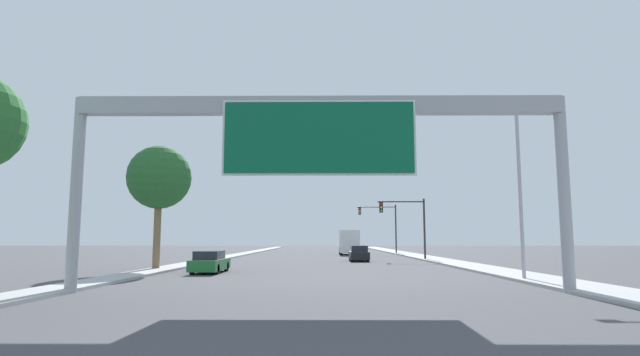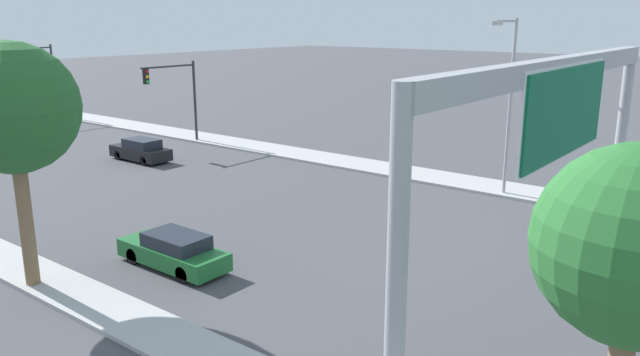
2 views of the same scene
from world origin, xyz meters
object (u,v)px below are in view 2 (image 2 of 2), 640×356
object	(u,v)px
car_far_left	(174,251)
truck_box_primary	(1,111)
palm_tree_foreground	(636,250)
sign_gantry	(559,105)
street_lamp_right	(508,94)
car_mid_left	(141,150)
traffic_light_near_intersection	(178,89)
palm_tree_background	(12,109)
traffic_light_mid_block	(35,69)

from	to	relation	value
car_far_left	truck_box_primary	xyz separation A→B (m)	(10.50, 35.31, 0.99)
truck_box_primary	palm_tree_foreground	size ratio (longest dim) A/B	1.02
sign_gantry	car_far_left	size ratio (longest dim) A/B	4.33
car_far_left	street_lamp_right	bearing A→B (deg)	-19.28
car_mid_left	car_far_left	bearing A→B (deg)	-122.81
traffic_light_near_intersection	street_lamp_right	bearing A→B (deg)	-86.94
car_mid_left	truck_box_primary	xyz separation A→B (m)	(-0.00, 19.03, 0.94)
car_mid_left	traffic_light_near_intersection	world-z (taller)	traffic_light_near_intersection
palm_tree_foreground	palm_tree_background	bearing A→B (deg)	90.71
palm_tree_foreground	palm_tree_background	world-z (taller)	palm_tree_background
car_far_left	palm_tree_foreground	bearing A→B (deg)	-103.81
traffic_light_near_intersection	palm_tree_background	xyz separation A→B (m)	(-19.96, -16.02, 2.14)
car_mid_left	palm_tree_foreground	bearing A→B (deg)	-114.00
car_far_left	traffic_light_near_intersection	xyz separation A→B (m)	(15.72, 18.50, 3.52)
car_mid_left	palm_tree_background	size ratio (longest dim) A/B	0.53
car_far_left	palm_tree_background	bearing A→B (deg)	149.63
car_mid_left	palm_tree_background	distance (m)	20.96
sign_gantry	palm_tree_background	distance (m)	18.02
sign_gantry	traffic_light_mid_block	distance (m)	50.85
car_mid_left	street_lamp_right	xyz separation A→B (m)	(6.53, -22.24, 4.73)
car_mid_left	palm_tree_foreground	distance (m)	36.04
sign_gantry	traffic_light_near_intersection	distance (m)	31.42
traffic_light_near_intersection	street_lamp_right	world-z (taller)	street_lamp_right
sign_gantry	palm_tree_background	bearing A→B (deg)	128.59
car_far_left	car_mid_left	size ratio (longest dim) A/B	1.04
traffic_light_near_intersection	sign_gantry	bearing A→B (deg)	-106.15
car_mid_left	traffic_light_near_intersection	size ratio (longest dim) A/B	0.74
street_lamp_right	traffic_light_mid_block	bearing A→B (deg)	91.92
truck_box_primary	street_lamp_right	distance (m)	41.95
car_mid_left	palm_tree_foreground	size ratio (longest dim) A/B	0.61
sign_gantry	truck_box_primary	xyz separation A→B (m)	(3.50, 46.91, -4.79)
car_far_left	traffic_light_mid_block	xyz separation A→B (m)	(15.53, 38.50, 4.02)
truck_box_primary	palm_tree_background	bearing A→B (deg)	-114.18
traffic_light_near_intersection	traffic_light_mid_block	distance (m)	20.01
palm_tree_background	truck_box_primary	bearing A→B (deg)	65.82
car_far_left	palm_tree_background	size ratio (longest dim) A/B	0.55
traffic_light_mid_block	car_far_left	bearing A→B (deg)	-111.97
sign_gantry	car_far_left	bearing A→B (deg)	121.11
sign_gantry	palm_tree_foreground	distance (m)	11.99
car_far_left	traffic_light_mid_block	distance (m)	41.71
palm_tree_foreground	street_lamp_right	world-z (taller)	street_lamp_right
car_mid_left	traffic_light_mid_block	xyz separation A→B (m)	(5.03, 22.22, 3.98)
traffic_light_mid_block	sign_gantry	bearing A→B (deg)	-99.67
sign_gantry	traffic_light_near_intersection	size ratio (longest dim) A/B	3.32
car_mid_left	sign_gantry	bearing A→B (deg)	-97.15
traffic_light_near_intersection	traffic_light_mid_block	xyz separation A→B (m)	(-0.19, 20.00, 0.51)
car_mid_left	truck_box_primary	distance (m)	19.05
traffic_light_near_intersection	truck_box_primary	bearing A→B (deg)	107.25
sign_gantry	palm_tree_background	xyz separation A→B (m)	(-11.24, 14.09, -0.12)
palm_tree_background	traffic_light_near_intersection	bearing A→B (deg)	38.75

